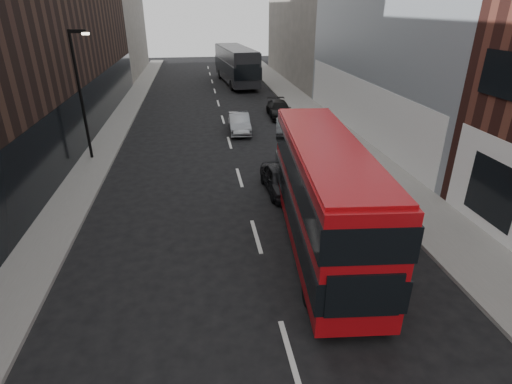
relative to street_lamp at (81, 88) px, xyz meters
name	(u,v)px	position (x,y,z in m)	size (l,w,h in m)	color
sidewalk_right	(317,118)	(15.72, 7.00, -4.11)	(3.00, 80.00, 0.15)	slate
sidewalk_left	(117,126)	(0.22, 7.00, -4.11)	(2.00, 80.00, 0.15)	slate
building_left_mid	(68,24)	(-3.28, 12.00, 2.82)	(5.00, 24.00, 14.00)	black
building_left_far	(116,21)	(-3.28, 34.00, 2.32)	(5.00, 20.00, 13.00)	#605C55
street_lamp	(81,88)	(0.00, 0.00, 0.00)	(1.06, 0.22, 7.00)	black
red_bus	(323,191)	(10.49, -10.98, -1.91)	(3.33, 10.29, 4.10)	#9D090E
grey_bus	(236,64)	(10.96, 24.05, -2.02)	(4.11, 12.71, 4.03)	black
car_a	(281,179)	(10.01, -6.00, -3.55)	(1.50, 3.72, 1.27)	black
car_b	(239,123)	(9.14, 4.38, -3.51)	(1.41, 4.05, 1.34)	gray
car_c	(279,109)	(12.84, 8.15, -3.55)	(1.76, 4.33, 1.26)	black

